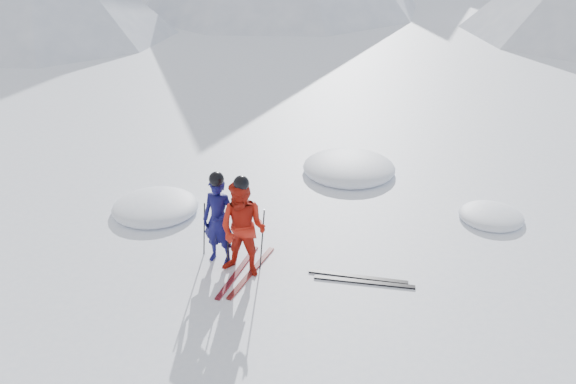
{
  "coord_description": "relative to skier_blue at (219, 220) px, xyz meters",
  "views": [
    {
      "loc": [
        -1.26,
        -9.23,
        5.95
      ],
      "look_at": [
        -1.87,
        0.5,
        1.1
      ],
      "focal_mm": 38.0,
      "sensor_mm": 36.0,
      "label": 1
    }
  ],
  "objects": [
    {
      "name": "ski_worn_left",
      "position": [
        0.35,
        -0.37,
        -0.8
      ],
      "size": [
        0.54,
        1.66,
        0.03
      ],
      "primitive_type": "cube",
      "rotation": [
        0.0,
        0.0,
        -0.27
      ],
      "color": "black",
      "rests_on": "ground"
    },
    {
      "name": "skier_blue",
      "position": [
        0.0,
        0.0,
        0.0
      ],
      "size": [
        0.68,
        0.55,
        1.63
      ],
      "primitive_type": "imported",
      "rotation": [
        0.0,
        0.0,
        -0.3
      ],
      "color": "#0C0B46",
      "rests_on": "ground"
    },
    {
      "name": "snow_lumps",
      "position": [
        1.46,
        3.03,
        -0.81
      ],
      "size": [
        8.36,
        4.16,
        0.48
      ],
      "color": "white",
      "rests_on": "ground"
    },
    {
      "name": "pole_blue_left",
      "position": [
        -0.3,
        0.15,
        -0.27
      ],
      "size": [
        0.11,
        0.08,
        1.08
      ],
      "primitive_type": "cylinder",
      "rotation": [
        0.05,
        0.08,
        0.0
      ],
      "color": "black",
      "rests_on": "ground"
    },
    {
      "name": "pole_blue_right",
      "position": [
        0.25,
        0.25,
        -0.27
      ],
      "size": [
        0.11,
        0.07,
        1.08
      ],
      "primitive_type": "cylinder",
      "rotation": [
        -0.04,
        0.08,
        0.0
      ],
      "color": "black",
      "rests_on": "ground"
    },
    {
      "name": "ski_loose_a",
      "position": [
        2.43,
        -0.4,
        -0.8
      ],
      "size": [
        1.69,
        0.35,
        0.03
      ],
      "primitive_type": "cube",
      "rotation": [
        0.0,
        0.0,
        1.41
      ],
      "color": "black",
      "rests_on": "ground"
    },
    {
      "name": "ski_loose_b",
      "position": [
        2.53,
        -0.55,
        -0.8
      ],
      "size": [
        1.7,
        0.3,
        0.03
      ],
      "primitive_type": "cube",
      "rotation": [
        0.0,
        0.0,
        1.45
      ],
      "color": "black",
      "rests_on": "ground"
    },
    {
      "name": "ski_worn_right",
      "position": [
        0.59,
        -0.37,
        -0.8
      ],
      "size": [
        0.65,
        1.63,
        0.03
      ],
      "primitive_type": "cube",
      "rotation": [
        0.0,
        0.0,
        -0.34
      ],
      "color": "black",
      "rests_on": "ground"
    },
    {
      "name": "pole_red_left",
      "position": [
        0.17,
        -0.12,
        -0.23
      ],
      "size": [
        0.12,
        0.09,
        1.16
      ],
      "primitive_type": "cylinder",
      "rotation": [
        0.06,
        0.08,
        0.0
      ],
      "color": "black",
      "rests_on": "ground"
    },
    {
      "name": "ground",
      "position": [
        3.03,
        0.1,
        -0.81
      ],
      "size": [
        160.0,
        160.0,
        0.0
      ],
      "primitive_type": "plane",
      "color": "white",
      "rests_on": "ground"
    },
    {
      "name": "pole_red_right",
      "position": [
        0.77,
        -0.22,
        -0.23
      ],
      "size": [
        0.12,
        0.08,
        1.16
      ],
      "primitive_type": "cylinder",
      "rotation": [
        -0.05,
        0.08,
        0.0
      ],
      "color": "black",
      "rests_on": "ground"
    },
    {
      "name": "skier_red",
      "position": [
        0.47,
        -0.37,
        0.06
      ],
      "size": [
        1.0,
        0.88,
        1.74
      ],
      "primitive_type": "imported",
      "rotation": [
        0.0,
        0.0,
        -0.3
      ],
      "color": "#B21B0E",
      "rests_on": "ground"
    }
  ]
}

